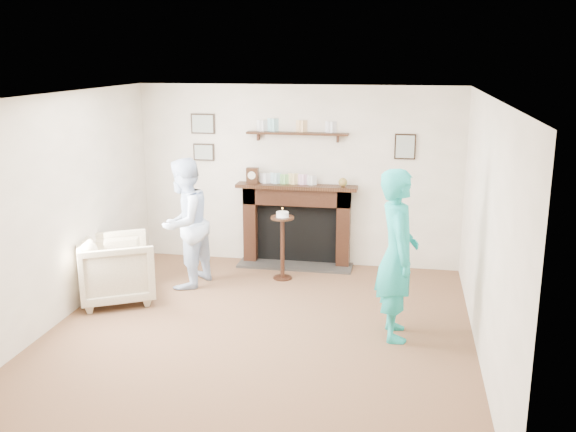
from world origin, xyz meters
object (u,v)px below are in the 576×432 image
object	(u,v)px
man	(187,285)
pedestal_table	(282,235)
woman	(394,335)
armchair	(118,300)

from	to	relation	value
man	pedestal_table	size ratio (longest dim) A/B	1.70
man	woman	size ratio (longest dim) A/B	0.92
man	woman	xyz separation A→B (m)	(2.67, -1.05, 0.00)
pedestal_table	man	bearing A→B (deg)	-157.74
man	woman	world-z (taller)	woman
armchair	woman	bearing A→B (deg)	-126.35
man	woman	distance (m)	2.87
armchair	pedestal_table	distance (m)	2.22
armchair	pedestal_table	size ratio (longest dim) A/B	0.89
armchair	pedestal_table	bearing A→B (deg)	-87.78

